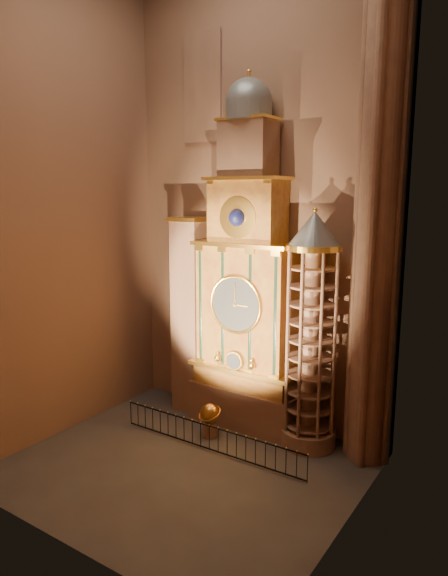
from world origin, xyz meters
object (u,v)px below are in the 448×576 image
Objects in this scene: astronomical_clock at (247,293)px; portrait_tower at (191,315)px; iron_railing at (209,438)px; celestial_globe at (210,417)px; stair_turret at (311,334)px.

portrait_tower is (-3.40, 0.02, -1.53)m from astronomical_clock.
portrait_tower is at bearing 136.56° from iron_railing.
astronomical_clock is at bearing -0.29° from portrait_tower.
astronomical_clock is 6.13m from celestial_globe.
portrait_tower reaches higher than celestial_globe.
celestial_globe is 1.45m from iron_railing.
astronomical_clock is 3.73m from portrait_tower.
stair_turret is 6.50m from iron_railing.
astronomical_clock is 10.29× the size of celestial_globe.
stair_turret is at bearing -2.33° from portrait_tower.
celestial_globe is (-0.72, -2.11, -5.71)m from astronomical_clock.
astronomical_clock reaches higher than stair_turret.
iron_railing is at bearing -138.57° from stair_turret.
astronomical_clock is at bearing 175.70° from stair_turret.
portrait_tower is 6.91m from stair_turret.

